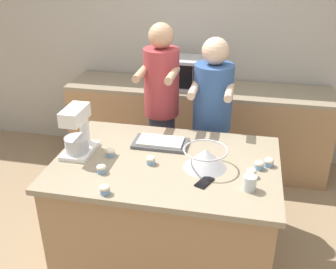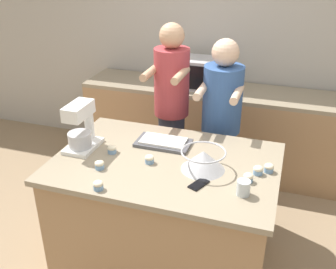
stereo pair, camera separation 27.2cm
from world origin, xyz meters
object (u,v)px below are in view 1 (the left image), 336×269
at_px(baking_tray, 161,143).
at_px(person_left, 162,115).
at_px(stand_mixer, 78,133).
at_px(cupcake_6, 251,173).
at_px(person_right, 211,126).
at_px(cupcake_2, 111,152).
at_px(microwave_oven, 182,72).
at_px(cupcake_0, 151,160).
at_px(drinking_glass, 250,183).
at_px(cupcake_5, 269,162).
at_px(cupcake_3, 105,189).
at_px(cupcake_4, 101,169).
at_px(mixing_bowl, 205,158).
at_px(cell_phone, 204,182).
at_px(cupcake_1, 259,165).

bearing_deg(baking_tray, person_left, 101.94).
bearing_deg(stand_mixer, cupcake_6, -3.42).
height_order(person_right, cupcake_2, person_right).
height_order(person_left, microwave_oven, person_left).
bearing_deg(cupcake_0, cupcake_6, -2.06).
height_order(drinking_glass, cupcake_2, drinking_glass).
distance_m(baking_tray, cupcake_5, 0.81).
bearing_deg(microwave_oven, cupcake_2, -98.27).
relative_size(stand_mixer, cupcake_3, 5.51).
bearing_deg(cupcake_5, cupcake_4, -163.78).
xyz_separation_m(microwave_oven, drinking_glass, (0.75, -1.84, -0.09)).
height_order(drinking_glass, cupcake_5, drinking_glass).
bearing_deg(person_left, cupcake_0, -82.11).
bearing_deg(cupcake_3, cupcake_0, 65.04).
bearing_deg(cupcake_2, mixing_bowl, -1.01).
distance_m(cupcake_3, cupcake_5, 1.12).
bearing_deg(cupcake_3, baking_tray, 74.71).
height_order(cupcake_4, cupcake_5, same).
relative_size(person_left, cupcake_2, 26.82).
distance_m(stand_mixer, cupcake_5, 1.35).
bearing_deg(baking_tray, cupcake_5, -10.78).
bearing_deg(cupcake_2, person_left, 77.18).
height_order(stand_mixer, microwave_oven, stand_mixer).
bearing_deg(cupcake_6, person_left, 131.79).
relative_size(cupcake_2, cupcake_6, 1.00).
xyz_separation_m(person_left, microwave_oven, (0.05, 0.79, 0.16)).
height_order(stand_mixer, baking_tray, stand_mixer).
height_order(stand_mixer, cupcake_4, stand_mixer).
bearing_deg(baking_tray, cupcake_3, -105.29).
bearing_deg(cupcake_6, cupcake_4, -171.06).
height_order(person_left, cupcake_3, person_left).
relative_size(cell_phone, cupcake_5, 2.47).
height_order(cell_phone, cupcake_0, cupcake_0).
distance_m(person_right, cell_phone, 1.04).
height_order(cupcake_0, cupcake_4, same).
bearing_deg(microwave_oven, drinking_glass, -67.98).
height_order(person_right, cupcake_6, person_right).
height_order(microwave_oven, cupcake_2, microwave_oven).
relative_size(baking_tray, cupcake_5, 6.34).
distance_m(person_left, cupcake_0, 0.88).
relative_size(cupcake_3, cupcake_4, 1.00).
height_order(mixing_bowl, cupcake_6, mixing_bowl).
bearing_deg(cupcake_0, cupcake_5, 9.92).
bearing_deg(cell_phone, cupcake_5, 36.44).
distance_m(cupcake_2, cupcake_3, 0.47).
bearing_deg(cupcake_0, cupcake_1, 6.79).
bearing_deg(cupcake_1, cupcake_2, -177.84).
distance_m(mixing_bowl, microwave_oven, 1.69).
bearing_deg(cupcake_3, person_right, 68.02).
xyz_separation_m(cell_phone, cupcake_0, (-0.39, 0.16, 0.03)).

